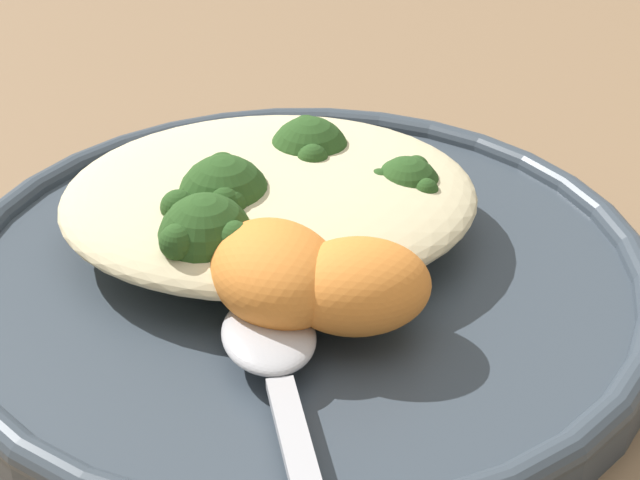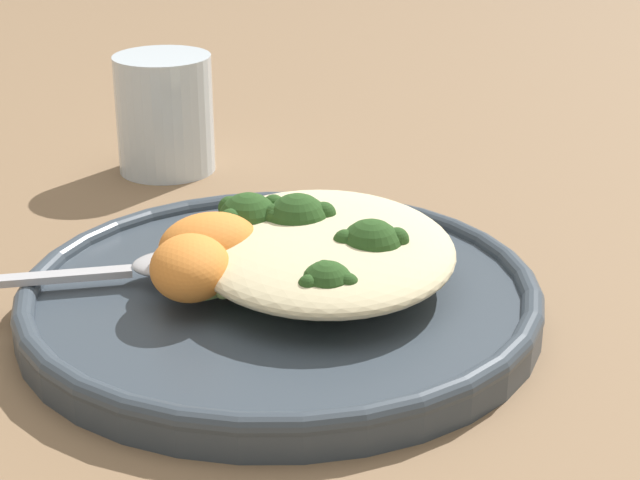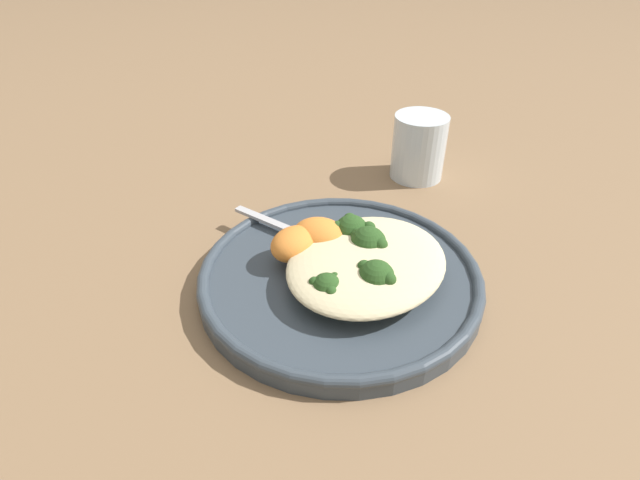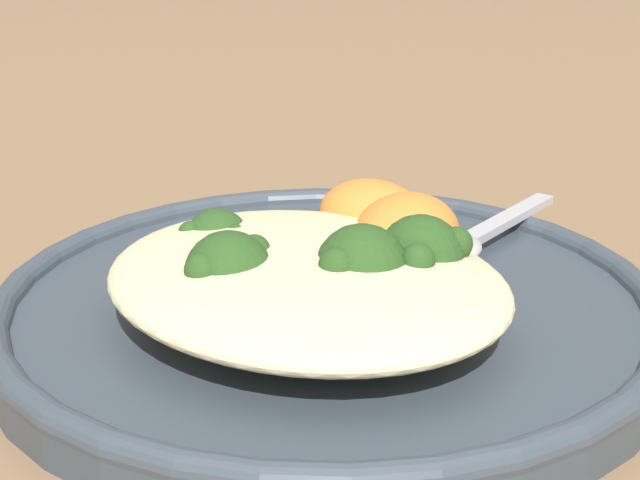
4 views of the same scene
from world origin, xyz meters
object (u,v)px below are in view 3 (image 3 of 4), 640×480
object	(u,v)px
quinoa_mound	(367,262)
sweet_potato_chunk_0	(297,242)
broccoli_stalk_2	(357,247)
sweet_potato_chunk_1	(320,235)
plate	(341,277)
broccoli_stalk_3	(344,236)
broccoli_stalk_0	(321,277)
water_glass	(419,147)
broccoli_stalk_1	(361,274)
spoon	(300,233)

from	to	relation	value
quinoa_mound	sweet_potato_chunk_0	distance (m)	0.07
broccoli_stalk_2	sweet_potato_chunk_0	distance (m)	0.06
quinoa_mound	sweet_potato_chunk_1	distance (m)	0.06
broccoli_stalk_2	sweet_potato_chunk_0	bearing A→B (deg)	163.96
sweet_potato_chunk_0	sweet_potato_chunk_1	size ratio (longest dim) A/B	0.94
plate	broccoli_stalk_3	xyz separation A→B (m)	(-0.03, -0.02, 0.03)
sweet_potato_chunk_0	broccoli_stalk_0	bearing A→B (deg)	65.43
plate	quinoa_mound	bearing A→B (deg)	113.47
broccoli_stalk_3	water_glass	size ratio (longest dim) A/B	1.05
broccoli_stalk_0	broccoli_stalk_3	bearing A→B (deg)	142.85
broccoli_stalk_1	broccoli_stalk_2	bearing A→B (deg)	129.21
quinoa_mound	spoon	size ratio (longest dim) A/B	1.33
broccoli_stalk_0	water_glass	size ratio (longest dim) A/B	1.02
broccoli_stalk_2	spoon	distance (m)	0.07
broccoli_stalk_0	spoon	world-z (taller)	broccoli_stalk_0
broccoli_stalk_3	water_glass	distance (m)	0.23
broccoli_stalk_2	plate	bearing A→B (deg)	-147.32
broccoli_stalk_2	sweet_potato_chunk_1	world-z (taller)	broccoli_stalk_2
broccoli_stalk_2	water_glass	world-z (taller)	water_glass
sweet_potato_chunk_1	spoon	size ratio (longest dim) A/B	0.44
water_glass	quinoa_mound	bearing A→B (deg)	20.72
broccoli_stalk_1	sweet_potato_chunk_1	xyz separation A→B (m)	(-0.02, -0.07, 0.00)
broccoli_stalk_3	spoon	distance (m)	0.05
quinoa_mound	water_glass	size ratio (longest dim) A/B	1.93
quinoa_mound	broccoli_stalk_2	bearing A→B (deg)	-116.46
broccoli_stalk_1	sweet_potato_chunk_0	world-z (taller)	broccoli_stalk_1
broccoli_stalk_3	sweet_potato_chunk_0	bearing A→B (deg)	155.21
sweet_potato_chunk_0	broccoli_stalk_1	bearing A→B (deg)	91.17
broccoli_stalk_0	broccoli_stalk_1	bearing A→B (deg)	75.22
sweet_potato_chunk_1	spoon	world-z (taller)	sweet_potato_chunk_1
quinoa_mound	water_glass	distance (m)	0.25
plate	spoon	world-z (taller)	spoon
water_glass	broccoli_stalk_2	bearing A→B (deg)	17.18
sweet_potato_chunk_1	spoon	distance (m)	0.03
broccoli_stalk_0	sweet_potato_chunk_0	bearing A→B (deg)	-171.10
plate	sweet_potato_chunk_0	distance (m)	0.05
broccoli_stalk_1	broccoli_stalk_0	bearing A→B (deg)	-142.50
broccoli_stalk_2	water_glass	distance (m)	0.24
broccoli_stalk_1	sweet_potato_chunk_1	bearing A→B (deg)	158.72
broccoli_stalk_0	broccoli_stalk_3	world-z (taller)	broccoli_stalk_3
broccoli_stalk_1	broccoli_stalk_3	xyz separation A→B (m)	(-0.04, -0.05, 0.00)
broccoli_stalk_3	broccoli_stalk_0	bearing A→B (deg)	-147.04
plate	broccoli_stalk_2	bearing A→B (deg)	169.96
broccoli_stalk_0	quinoa_mound	bearing A→B (deg)	99.39
spoon	water_glass	xyz separation A→B (m)	(-0.23, 0.00, 0.02)
broccoli_stalk_1	spoon	distance (m)	0.10
broccoli_stalk_3	spoon	bearing A→B (deg)	116.30
plate	sweet_potato_chunk_0	bearing A→B (deg)	-76.95
quinoa_mound	broccoli_stalk_3	size ratio (longest dim) A/B	1.85
broccoli_stalk_1	sweet_potato_chunk_1	distance (m)	0.07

